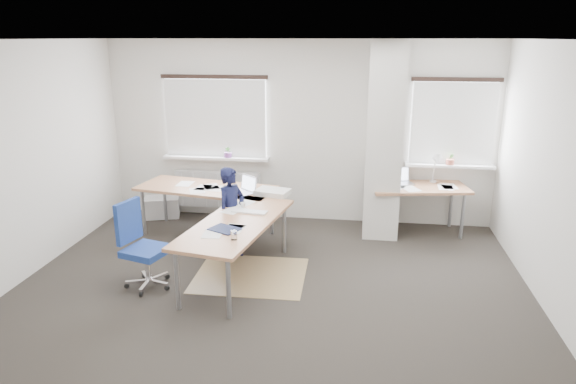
# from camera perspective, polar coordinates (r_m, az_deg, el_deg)

# --- Properties ---
(ground) EXTENTS (6.00, 6.00, 0.00)m
(ground) POSITION_cam_1_polar(r_m,az_deg,el_deg) (6.10, -1.93, -10.72)
(ground) COLOR #2A2522
(ground) RESTS_ON ground
(room_shell) EXTENTS (6.04, 5.04, 2.82)m
(room_shell) POSITION_cam_1_polar(r_m,az_deg,el_deg) (5.93, 0.42, 6.39)
(room_shell) COLOR silver
(room_shell) RESTS_ON ground
(floor_mat) EXTENTS (1.37, 1.16, 0.01)m
(floor_mat) POSITION_cam_1_polar(r_m,az_deg,el_deg) (6.43, -4.19, -9.20)
(floor_mat) COLOR #9A7F54
(floor_mat) RESTS_ON ground
(white_crate) EXTENTS (0.63, 0.52, 0.32)m
(white_crate) POSITION_cam_1_polar(r_m,az_deg,el_deg) (8.63, -13.81, -1.61)
(white_crate) COLOR white
(white_crate) RESTS_ON ground
(desk_main) EXTENTS (2.40, 2.98, 0.96)m
(desk_main) POSITION_cam_1_polar(r_m,az_deg,el_deg) (6.82, -7.14, -1.49)
(desk_main) COLOR #A26945
(desk_main) RESTS_ON ground
(desk_side) EXTENTS (1.50, 0.93, 1.22)m
(desk_side) POSITION_cam_1_polar(r_m,az_deg,el_deg) (7.77, 14.28, 0.34)
(desk_side) COLOR #A26945
(desk_side) RESTS_ON ground
(task_chair) EXTENTS (0.58, 0.56, 1.03)m
(task_chair) POSITION_cam_1_polar(r_m,az_deg,el_deg) (6.28, -15.63, -7.66)
(task_chair) COLOR navy
(task_chair) RESTS_ON ground
(person) EXTENTS (0.47, 0.54, 1.23)m
(person) POSITION_cam_1_polar(r_m,az_deg,el_deg) (6.73, -6.27, -2.38)
(person) COLOR black
(person) RESTS_ON ground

